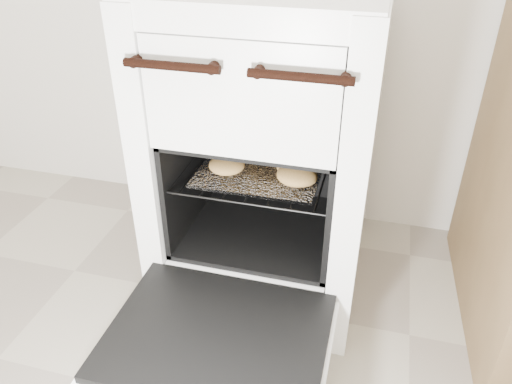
% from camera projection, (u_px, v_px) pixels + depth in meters
% --- Properties ---
extents(stove, '(0.54, 0.60, 0.83)m').
position_uv_depth(stove, '(269.00, 153.00, 1.33)').
color(stove, white).
rests_on(stove, ground).
extents(oven_door, '(0.48, 0.38, 0.03)m').
position_uv_depth(oven_door, '(217.00, 338.00, 1.08)').
color(oven_door, black).
rests_on(oven_door, stove).
extents(oven_rack, '(0.39, 0.38, 0.01)m').
position_uv_depth(oven_rack, '(263.00, 167.00, 1.29)').
color(oven_rack, black).
rests_on(oven_rack, stove).
extents(foil_sheet, '(0.31, 0.27, 0.01)m').
position_uv_depth(foil_sheet, '(261.00, 169.00, 1.27)').
color(foil_sheet, silver).
rests_on(foil_sheet, oven_rack).
extents(baked_rolls, '(0.30, 0.24, 0.04)m').
position_uv_depth(baked_rolls, '(280.00, 162.00, 1.26)').
color(baked_rolls, tan).
rests_on(baked_rolls, foil_sheet).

